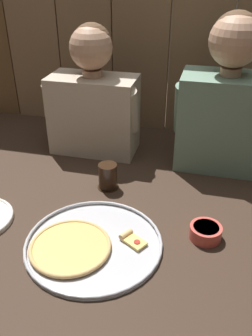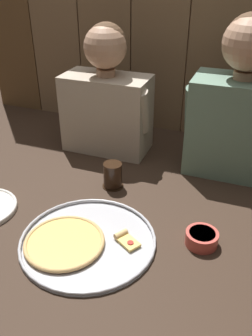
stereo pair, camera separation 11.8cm
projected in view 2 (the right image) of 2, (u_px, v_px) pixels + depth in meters
ground_plane at (122, 231)px, 1.19m from camera, size 3.20×3.20×0.00m
pizza_tray at (81, 241)px, 1.13m from camera, size 0.43×0.43×0.03m
drinking_glass at (113, 175)px, 1.39m from camera, size 0.08×0.08×0.10m
dipping_bowl at (202, 238)px, 1.12m from camera, size 0.10×0.10×0.04m
diner_left at (106, 96)px, 1.57m from camera, size 0.41×0.20×0.55m
diner_right at (239, 105)px, 1.38m from camera, size 0.40×0.22×0.62m
wooden_backdrop_wall at (191, 14)px, 1.58m from camera, size 2.19×0.03×1.12m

